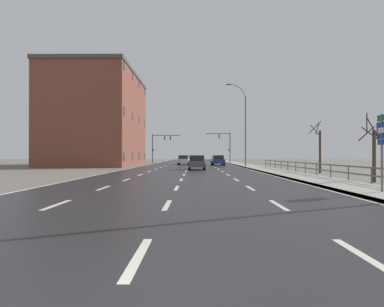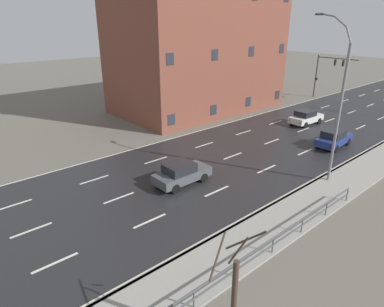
{
  "view_description": "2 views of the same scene",
  "coord_description": "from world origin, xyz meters",
  "px_view_note": "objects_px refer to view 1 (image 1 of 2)",
  "views": [
    {
      "loc": [
        0.88,
        -3.17,
        1.6
      ],
      "look_at": [
        0.23,
        69.77,
        1.94
      ],
      "focal_mm": 31.43,
      "sensor_mm": 36.0,
      "label": 1
    },
    {
      "loc": [
        17.39,
        20.08,
        10.78
      ],
      "look_at": [
        0.0,
        35.25,
        1.45
      ],
      "focal_mm": 31.41,
      "sensor_mm": 36.0,
      "label": 2
    }
  ],
  "objects_px": {
    "car_near_right": "(197,162)",
    "brick_building": "(98,119)",
    "car_distant": "(184,160)",
    "car_far_left": "(218,160)",
    "highway_sign": "(382,143)",
    "traffic_signal_left": "(160,143)",
    "traffic_signal_right": "(226,143)",
    "street_lamp_midground": "(244,126)"
  },
  "relations": [
    {
      "from": "traffic_signal_left",
      "to": "car_distant",
      "type": "height_order",
      "value": "traffic_signal_left"
    },
    {
      "from": "car_near_right",
      "to": "brick_building",
      "type": "xyz_separation_m",
      "value": [
        -15.11,
        15.12,
        6.3
      ]
    },
    {
      "from": "car_distant",
      "to": "traffic_signal_right",
      "type": "bearing_deg",
      "value": 57.7
    },
    {
      "from": "car_far_left",
      "to": "street_lamp_midground",
      "type": "bearing_deg",
      "value": -69.0
    },
    {
      "from": "traffic_signal_left",
      "to": "traffic_signal_right",
      "type": "bearing_deg",
      "value": -7.69
    },
    {
      "from": "traffic_signal_right",
      "to": "car_far_left",
      "type": "xyz_separation_m",
      "value": [
        -2.67,
        -15.86,
        -3.23
      ]
    },
    {
      "from": "highway_sign",
      "to": "brick_building",
      "type": "bearing_deg",
      "value": 120.49
    },
    {
      "from": "highway_sign",
      "to": "car_near_right",
      "type": "height_order",
      "value": "highway_sign"
    },
    {
      "from": "highway_sign",
      "to": "brick_building",
      "type": "height_order",
      "value": "brick_building"
    },
    {
      "from": "street_lamp_midground",
      "to": "car_far_left",
      "type": "bearing_deg",
      "value": 114.15
    },
    {
      "from": "traffic_signal_right",
      "to": "brick_building",
      "type": "relative_size",
      "value": 0.3
    },
    {
      "from": "car_far_left",
      "to": "car_near_right",
      "type": "bearing_deg",
      "value": -105.6
    },
    {
      "from": "highway_sign",
      "to": "brick_building",
      "type": "xyz_separation_m",
      "value": [
        -22.43,
        38.1,
        5.03
      ]
    },
    {
      "from": "car_distant",
      "to": "brick_building",
      "type": "relative_size",
      "value": 0.2
    },
    {
      "from": "traffic_signal_right",
      "to": "traffic_signal_left",
      "type": "distance_m",
      "value": 13.6
    },
    {
      "from": "traffic_signal_left",
      "to": "car_distant",
      "type": "relative_size",
      "value": 1.42
    },
    {
      "from": "highway_sign",
      "to": "traffic_signal_right",
      "type": "bearing_deg",
      "value": 91.44
    },
    {
      "from": "highway_sign",
      "to": "traffic_signal_left",
      "type": "relative_size",
      "value": 0.55
    },
    {
      "from": "car_near_right",
      "to": "car_far_left",
      "type": "height_order",
      "value": "same"
    },
    {
      "from": "traffic_signal_right",
      "to": "traffic_signal_left",
      "type": "height_order",
      "value": "traffic_signal_right"
    },
    {
      "from": "highway_sign",
      "to": "car_far_left",
      "type": "distance_m",
      "value": 38.14
    },
    {
      "from": "car_distant",
      "to": "car_near_right",
      "type": "height_order",
      "value": "same"
    },
    {
      "from": "traffic_signal_left",
      "to": "brick_building",
      "type": "height_order",
      "value": "brick_building"
    },
    {
      "from": "street_lamp_midground",
      "to": "highway_sign",
      "type": "xyz_separation_m",
      "value": [
        0.96,
        -31.08,
        -3.34
      ]
    },
    {
      "from": "car_far_left",
      "to": "brick_building",
      "type": "xyz_separation_m",
      "value": [
        -18.41,
        0.19,
        6.3
      ]
    },
    {
      "from": "highway_sign",
      "to": "traffic_signal_right",
      "type": "xyz_separation_m",
      "value": [
        -1.35,
        53.77,
        1.96
      ]
    },
    {
      "from": "street_lamp_midground",
      "to": "car_distant",
      "type": "distance_m",
      "value": 14.67
    },
    {
      "from": "traffic_signal_right",
      "to": "car_distant",
      "type": "distance_m",
      "value": 14.49
    },
    {
      "from": "street_lamp_midground",
      "to": "car_distant",
      "type": "bearing_deg",
      "value": 127.31
    },
    {
      "from": "car_distant",
      "to": "highway_sign",
      "type": "bearing_deg",
      "value": -75.01
    },
    {
      "from": "car_near_right",
      "to": "brick_building",
      "type": "height_order",
      "value": "brick_building"
    },
    {
      "from": "street_lamp_midground",
      "to": "traffic_signal_left",
      "type": "bearing_deg",
      "value": 119.51
    },
    {
      "from": "highway_sign",
      "to": "car_distant",
      "type": "distance_m",
      "value": 43.21
    },
    {
      "from": "traffic_signal_right",
      "to": "car_far_left",
      "type": "bearing_deg",
      "value": -99.55
    },
    {
      "from": "brick_building",
      "to": "car_near_right",
      "type": "bearing_deg",
      "value": -45.02
    },
    {
      "from": "street_lamp_midground",
      "to": "car_far_left",
      "type": "relative_size",
      "value": 2.65
    },
    {
      "from": "car_far_left",
      "to": "highway_sign",
      "type": "bearing_deg",
      "value": -87.09
    },
    {
      "from": "car_near_right",
      "to": "brick_building",
      "type": "bearing_deg",
      "value": 135.05
    },
    {
      "from": "street_lamp_midground",
      "to": "traffic_signal_right",
      "type": "xyz_separation_m",
      "value": [
        -0.4,
        22.69,
        -1.38
      ]
    },
    {
      "from": "traffic_signal_left",
      "to": "brick_building",
      "type": "xyz_separation_m",
      "value": [
        -7.6,
        -17.49,
        2.98
      ]
    },
    {
      "from": "highway_sign",
      "to": "street_lamp_midground",
      "type": "bearing_deg",
      "value": 91.77
    },
    {
      "from": "car_distant",
      "to": "car_far_left",
      "type": "height_order",
      "value": "same"
    }
  ]
}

